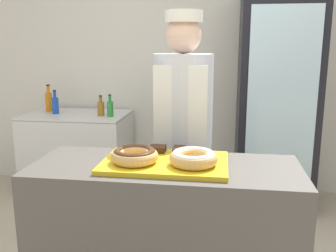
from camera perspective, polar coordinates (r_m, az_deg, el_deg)
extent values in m
cube|color=silver|center=(3.93, 4.30, 9.88)|extent=(8.00, 0.06, 2.70)
cube|color=#4C4742|center=(2.09, -0.41, -17.99)|extent=(1.36, 0.54, 0.92)
cube|color=yellow|center=(1.90, -0.43, -5.61)|extent=(0.63, 0.42, 0.02)
torus|color=tan|center=(1.86, -5.12, -4.58)|extent=(0.24, 0.24, 0.06)
torus|color=#472814|center=(1.86, -5.13, -4.06)|extent=(0.21, 0.21, 0.04)
torus|color=tan|center=(1.82, 3.87, -4.97)|extent=(0.24, 0.24, 0.06)
torus|color=white|center=(1.81, 3.88, -4.44)|extent=(0.21, 0.21, 0.04)
cube|color=#382111|center=(2.04, -1.60, -3.50)|extent=(0.09, 0.09, 0.03)
cube|color=#382111|center=(2.02, 2.01, -3.64)|extent=(0.09, 0.09, 0.03)
cylinder|color=#4C4C51|center=(2.66, 2.16, -12.10)|extent=(0.28, 0.28, 0.83)
cylinder|color=silver|center=(2.45, 2.30, 3.62)|extent=(0.39, 0.39, 0.62)
cube|color=white|center=(2.37, 1.77, -6.76)|extent=(0.33, 0.02, 1.31)
sphere|color=beige|center=(2.42, 2.39, 13.61)|extent=(0.23, 0.23, 0.23)
cylinder|color=white|center=(2.43, 2.42, 16.34)|extent=(0.24, 0.24, 0.07)
cube|color=black|center=(3.59, 16.12, 3.51)|extent=(0.69, 0.63, 1.99)
cube|color=silver|center=(3.27, 16.91, 3.33)|extent=(0.57, 0.02, 1.59)
cube|color=silver|center=(3.96, -13.47, -4.12)|extent=(1.01, 0.67, 0.84)
cube|color=gray|center=(3.87, -13.76, 1.55)|extent=(1.01, 0.67, 0.01)
cylinder|color=#1E4CB2|center=(3.91, -16.80, 2.99)|extent=(0.07, 0.07, 0.16)
cylinder|color=#1E4CB2|center=(3.89, -16.90, 4.63)|extent=(0.03, 0.03, 0.06)
cylinder|color=black|center=(3.89, -16.93, 5.18)|extent=(0.03, 0.03, 0.01)
cylinder|color=orange|center=(4.07, -17.68, 3.48)|extent=(0.07, 0.07, 0.19)
cylinder|color=orange|center=(4.05, -17.80, 5.33)|extent=(0.03, 0.03, 0.07)
cylinder|color=black|center=(4.04, -17.84, 5.94)|extent=(0.04, 0.04, 0.01)
cylinder|color=#99661E|center=(3.69, -10.19, 2.58)|extent=(0.07, 0.07, 0.14)
cylinder|color=#99661E|center=(3.67, -10.24, 4.02)|extent=(0.03, 0.03, 0.05)
cylinder|color=black|center=(3.67, -10.26, 4.52)|extent=(0.03, 0.03, 0.01)
cylinder|color=#2D8C38|center=(3.63, -8.80, 2.57)|extent=(0.06, 0.06, 0.15)
cylinder|color=#2D8C38|center=(3.62, -8.85, 4.15)|extent=(0.03, 0.03, 0.06)
cylinder|color=black|center=(3.61, -8.87, 4.68)|extent=(0.03, 0.03, 0.01)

